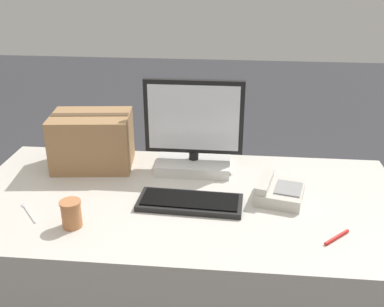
{
  "coord_description": "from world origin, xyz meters",
  "views": [
    {
      "loc": [
        0.19,
        -1.6,
        1.65
      ],
      "look_at": [
        0.02,
        0.11,
        0.88
      ],
      "focal_mm": 42.0,
      "sensor_mm": 36.0,
      "label": 1
    }
  ],
  "objects": [
    {
      "name": "desk_phone",
      "position": [
        0.38,
        0.03,
        0.76
      ],
      "size": [
        0.22,
        0.24,
        0.08
      ],
      "rotation": [
        0.0,
        0.0,
        -0.23
      ],
      "color": "beige",
      "rests_on": "office_desk"
    },
    {
      "name": "paper_cup_right",
      "position": [
        -0.38,
        -0.25,
        0.79
      ],
      "size": [
        0.08,
        0.08,
        0.1
      ],
      "color": "#BC7547",
      "rests_on": "office_desk"
    },
    {
      "name": "keyboard",
      "position": [
        0.03,
        -0.06,
        0.75
      ],
      "size": [
        0.42,
        0.19,
        0.03
      ],
      "rotation": [
        0.0,
        0.0,
        -0.05
      ],
      "color": "black",
      "rests_on": "office_desk"
    },
    {
      "name": "monitor",
      "position": [
        0.01,
        0.28,
        0.89
      ],
      "size": [
        0.44,
        0.23,
        0.42
      ],
      "color": "white",
      "rests_on": "office_desk"
    },
    {
      "name": "office_desk",
      "position": [
        0.0,
        0.0,
        0.37
      ],
      "size": [
        1.8,
        0.9,
        0.73
      ],
      "color": "beige",
      "rests_on": "ground_plane"
    },
    {
      "name": "cardboard_box",
      "position": [
        -0.46,
        0.27,
        0.86
      ],
      "size": [
        0.38,
        0.29,
        0.25
      ],
      "rotation": [
        0.0,
        0.0,
        0.11
      ],
      "color": "#9E754C",
      "rests_on": "office_desk"
    },
    {
      "name": "spoon",
      "position": [
        -0.6,
        -0.16,
        0.73
      ],
      "size": [
        0.12,
        0.14,
        0.0
      ],
      "rotation": [
        0.0,
        0.0,
        2.27
      ],
      "color": "silver",
      "rests_on": "office_desk"
    },
    {
      "name": "pen_marker",
      "position": [
        0.57,
        -0.24,
        0.74
      ],
      "size": [
        0.1,
        0.1,
        0.01
      ],
      "rotation": [
        0.0,
        0.0,
        3.91
      ],
      "color": "red",
      "rests_on": "office_desk"
    }
  ]
}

